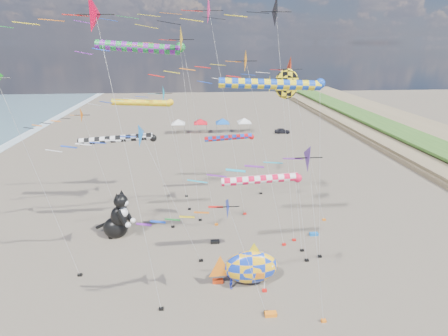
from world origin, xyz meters
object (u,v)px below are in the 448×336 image
object	(u,v)px
person_adult	(257,258)
child_green	(260,260)
cat_inflatable	(117,213)
child_blue	(231,283)
fish_inflatable	(250,267)
parked_car	(282,131)

from	to	relation	value
person_adult	child_green	size ratio (longest dim) A/B	1.50
cat_inflatable	child_green	world-z (taller)	cat_inflatable
person_adult	cat_inflatable	bearing A→B (deg)	109.73
child_green	child_blue	world-z (taller)	child_green
person_adult	child_blue	world-z (taller)	person_adult
person_adult	child_blue	distance (m)	3.93
fish_inflatable	cat_inflatable	bearing A→B (deg)	143.97
cat_inflatable	parked_car	world-z (taller)	cat_inflatable
cat_inflatable	child_green	xyz separation A→B (m)	(13.92, -6.69, -2.02)
person_adult	parked_car	bearing A→B (deg)	29.52
child_green	cat_inflatable	bearing A→B (deg)	165.09
child_green	parked_car	xyz separation A→B (m)	(14.39, 49.16, -0.02)
child_blue	fish_inflatable	bearing A→B (deg)	-49.87
person_adult	child_green	bearing A→B (deg)	-25.25
person_adult	child_blue	bearing A→B (deg)	-178.06
person_adult	parked_car	world-z (taller)	person_adult
cat_inflatable	person_adult	bearing A→B (deg)	-4.75
person_adult	parked_car	size ratio (longest dim) A/B	0.53
child_blue	parked_car	bearing A→B (deg)	8.35
child_green	parked_car	size ratio (longest dim) A/B	0.35
fish_inflatable	person_adult	distance (m)	2.77
cat_inflatable	child_blue	size ratio (longest dim) A/B	4.96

